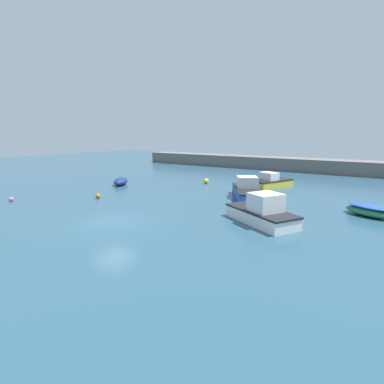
% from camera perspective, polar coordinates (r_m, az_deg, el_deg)
% --- Properties ---
extents(ground_plane, '(120.00, 120.00, 0.20)m').
position_cam_1_polar(ground_plane, '(19.86, -14.73, -5.82)').
color(ground_plane, '#284C60').
extents(harbor_breakwater, '(48.57, 3.94, 1.89)m').
position_cam_1_polar(harbor_breakwater, '(48.33, 16.41, 5.23)').
color(harbor_breakwater, '#66605B').
rests_on(harbor_breakwater, ground_plane).
extents(cabin_cruiser_white, '(3.81, 5.16, 1.54)m').
position_cam_1_polar(cabin_cruiser_white, '(32.70, 14.68, 1.93)').
color(cabin_cruiser_white, yellow).
rests_on(cabin_cruiser_white, ground_plane).
extents(motorboat_grey_hull, '(5.33, 4.26, 1.96)m').
position_cam_1_polar(motorboat_grey_hull, '(19.29, 13.25, -3.81)').
color(motorboat_grey_hull, white).
rests_on(motorboat_grey_hull, ground_plane).
extents(motorboat_with_cabin, '(4.81, 6.01, 1.87)m').
position_cam_1_polar(motorboat_with_cabin, '(26.35, 10.51, 0.22)').
color(motorboat_with_cabin, '#2D56B7').
rests_on(motorboat_with_cabin, ground_plane).
extents(rowboat_blue_near, '(2.86, 3.35, 0.79)m').
position_cam_1_polar(rowboat_blue_near, '(33.63, -13.42, 2.01)').
color(rowboat_blue_near, navy).
rests_on(rowboat_blue_near, ground_plane).
extents(rowboat_with_red_cover, '(3.49, 2.64, 0.78)m').
position_cam_1_polar(rowboat_with_red_cover, '(23.75, 30.66, -3.04)').
color(rowboat_with_red_cover, '#287A4C').
rests_on(rowboat_with_red_cover, ground_plane).
extents(mooring_buoy_pink, '(0.37, 0.37, 0.37)m').
position_cam_1_polar(mooring_buoy_pink, '(29.03, -31.19, -1.17)').
color(mooring_buoy_pink, '#EA668C').
rests_on(mooring_buoy_pink, ground_plane).
extents(mooring_buoy_yellow, '(0.57, 0.57, 0.57)m').
position_cam_1_polar(mooring_buoy_yellow, '(33.56, 2.72, 2.09)').
color(mooring_buoy_yellow, yellow).
rests_on(mooring_buoy_yellow, ground_plane).
extents(mooring_buoy_orange, '(0.42, 0.42, 0.42)m').
position_cam_1_polar(mooring_buoy_orange, '(27.23, -17.48, -0.72)').
color(mooring_buoy_orange, orange).
rests_on(mooring_buoy_orange, ground_plane).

